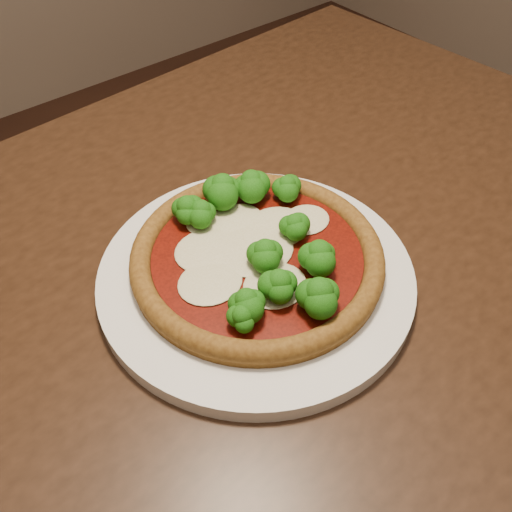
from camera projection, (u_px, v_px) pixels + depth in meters
dining_table at (237, 304)px, 0.74m from camera, size 1.32×0.90×0.75m
plate at (256, 275)px, 0.64m from camera, size 0.35×0.35×0.02m
pizza at (257, 252)px, 0.63m from camera, size 0.28×0.28×0.06m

